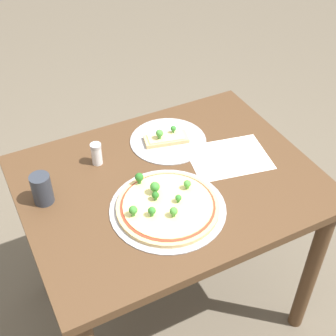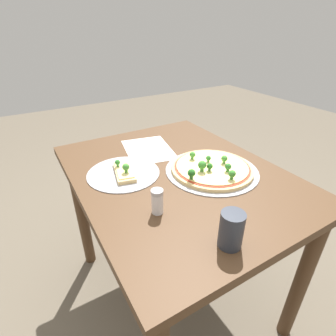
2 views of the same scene
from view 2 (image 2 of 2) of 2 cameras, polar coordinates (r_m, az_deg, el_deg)
name	(u,v)px [view 2 (image 2 of 2)]	position (r m, az deg, el deg)	size (l,w,h in m)	color
ground_plane	(175,290)	(1.62, 1.43, -25.03)	(8.00, 8.00, 0.00)	brown
dining_table	(176,195)	(1.16, 1.82, -5.85)	(1.03, 0.80, 0.77)	#4C331E
pizza_tray_whole	(212,168)	(1.10, 9.50, -0.09)	(0.39, 0.39, 0.07)	#A3A3A8
pizza_tray_slice	(124,172)	(1.08, -9.61, -0.90)	(0.30, 0.30, 0.06)	#A3A3A8
drinking_cup	(231,230)	(0.75, 13.61, -12.94)	(0.07, 0.07, 0.11)	#2D333D
condiment_shaker	(157,201)	(0.84, -2.35, -7.26)	(0.04, 0.04, 0.09)	silver
paper_menu	(148,149)	(1.28, -4.30, 4.06)	(0.29, 0.21, 0.00)	white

